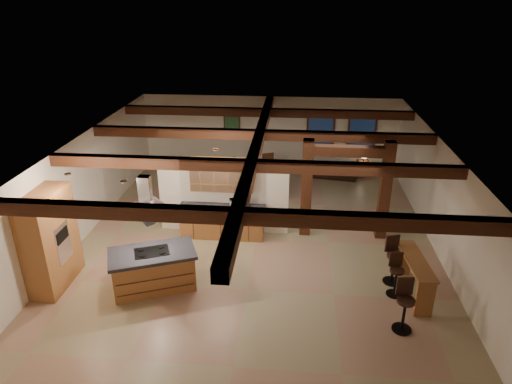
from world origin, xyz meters
TOP-DOWN VIEW (x-y plane):
  - ground at (0.00, 0.00)m, footprint 12.00×12.00m
  - room_walls at (0.00, 0.00)m, footprint 12.00×12.00m
  - ceiling_beams at (0.00, 0.00)m, footprint 10.00×12.00m
  - timber_posts at (2.50, 0.50)m, footprint 2.50×0.30m
  - partition_wall at (-1.00, 0.50)m, footprint 3.80×0.18m
  - pantry_cabinet at (-4.67, -2.60)m, footprint 0.67×1.60m
  - back_counter at (-1.00, 0.11)m, footprint 2.50×0.66m
  - upper_display_cabinet at (-1.00, 0.31)m, footprint 1.80×0.36m
  - range_hood at (-2.24, -2.55)m, footprint 1.10×1.10m
  - back_windows at (2.80, 5.93)m, footprint 2.70×0.07m
  - framed_art at (-1.50, 5.94)m, footprint 0.65×0.05m
  - recessed_cans at (-2.53, -1.93)m, footprint 3.16×2.46m
  - kitchen_island at (-2.24, -2.55)m, footprint 2.26×1.74m
  - dining_table at (-0.39, 3.37)m, footprint 2.17×1.65m
  - sofa at (2.43, 5.16)m, footprint 2.12×1.11m
  - microwave at (-0.52, 0.11)m, footprint 0.56×0.47m
  - bar_counter at (3.90, -2.27)m, footprint 0.60×1.83m
  - side_table at (3.71, 5.52)m, footprint 0.48×0.48m
  - table_lamp at (3.71, 5.52)m, footprint 0.25×0.25m
  - bar_stool_a at (3.42, -3.55)m, footprint 0.42×0.42m
  - bar_stool_b at (3.49, -2.31)m, footprint 0.37×0.38m
  - bar_stool_c at (3.51, -1.79)m, footprint 0.45×0.46m
  - dining_chairs at (-0.39, 3.37)m, footprint 2.47×2.47m

SIDE VIEW (x-z plane):
  - ground at x=0.00m, z-range 0.00..0.00m
  - side_table at x=3.71m, z-range 0.00..0.56m
  - sofa at x=2.43m, z-range 0.00..0.59m
  - dining_table at x=-0.39m, z-range 0.00..0.68m
  - back_counter at x=-1.00m, z-range 0.01..0.95m
  - kitchen_island at x=-2.24m, z-range 0.00..1.00m
  - bar_stool_b at x=3.49m, z-range 0.01..1.07m
  - bar_stool_a at x=3.42m, z-range 0.01..1.20m
  - bar_stool_c at x=3.51m, z-range 0.01..1.22m
  - dining_chairs at x=-0.39m, z-range 0.01..1.24m
  - bar_counter at x=3.90m, z-range 0.16..1.11m
  - table_lamp at x=3.71m, z-range 0.62..0.92m
  - microwave at x=-0.52m, z-range 0.94..1.20m
  - partition_wall at x=-1.00m, z-range 0.00..2.20m
  - pantry_cabinet at x=-4.67m, z-range 0.00..2.40m
  - back_windows at x=2.80m, z-range 0.65..2.35m
  - framed_art at x=-1.50m, z-range 1.27..2.12m
  - timber_posts at x=2.50m, z-range 0.31..3.21m
  - room_walls at x=0.00m, z-range -4.22..7.78m
  - range_hood at x=-2.24m, z-range 1.08..2.48m
  - upper_display_cabinet at x=-1.00m, z-range 1.37..2.33m
  - ceiling_beams at x=0.00m, z-range 2.62..2.90m
  - recessed_cans at x=-2.53m, z-range 2.85..2.89m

